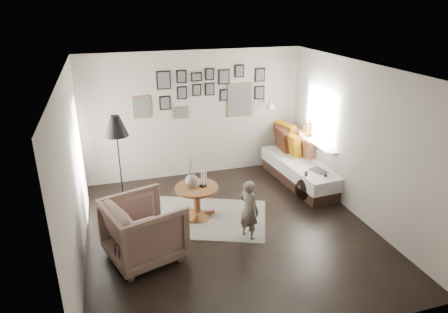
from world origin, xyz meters
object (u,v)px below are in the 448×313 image
object	(u,v)px
floor_lamp	(116,130)
demijohn_small	(324,190)
daybed	(302,166)
armchair	(144,230)
vase	(191,178)
pedestal_table	(197,203)
child	(249,210)
magazine_basket	(126,256)
demijohn_large	(305,189)

from	to	relation	value
floor_lamp	demijohn_small	xyz separation A→B (m)	(3.60, -0.71, -1.31)
daybed	armchair	xyz separation A→B (m)	(-3.40, -1.73, 0.13)
vase	floor_lamp	world-z (taller)	floor_lamp
pedestal_table	child	distance (m)	1.08
floor_lamp	child	distance (m)	2.56
floor_lamp	magazine_basket	bearing A→B (deg)	-92.48
vase	pedestal_table	bearing A→B (deg)	-14.04
vase	armchair	world-z (taller)	vase
daybed	demijohn_small	world-z (taller)	daybed
floor_lamp	demijohn_large	distance (m)	3.56
floor_lamp	demijohn_small	distance (m)	3.90
armchair	child	size ratio (longest dim) A/B	1.02
demijohn_large	child	world-z (taller)	child
vase	floor_lamp	size ratio (longest dim) A/B	0.30
armchair	demijohn_small	distance (m)	3.50
pedestal_table	vase	xyz separation A→B (m)	(-0.08, 0.02, 0.47)
magazine_basket	demijohn_large	distance (m)	3.53
floor_lamp	demijohn_small	world-z (taller)	floor_lamp
pedestal_table	armchair	bearing A→B (deg)	-137.56
pedestal_table	magazine_basket	distance (m)	1.66
demijohn_small	child	size ratio (longest dim) A/B	0.52
armchair	floor_lamp	bearing A→B (deg)	-10.28
armchair	child	world-z (taller)	child
vase	demijohn_small	size ratio (longest dim) A/B	1.02
vase	daybed	size ratio (longest dim) A/B	0.24
vase	floor_lamp	distance (m)	1.49
floor_lamp	armchair	bearing A→B (deg)	-82.20
vase	floor_lamp	bearing A→B (deg)	151.00
daybed	demijohn_large	size ratio (longest dim) A/B	3.94
pedestal_table	magazine_basket	bearing A→B (deg)	-139.94
child	daybed	bearing A→B (deg)	-75.95
pedestal_table	daybed	bearing A→B (deg)	19.08
daybed	child	bearing A→B (deg)	-141.21
daybed	magazine_basket	world-z (taller)	daybed
vase	armchair	size ratio (longest dim) A/B	0.52
magazine_basket	demijohn_large	world-z (taller)	demijohn_large
pedestal_table	child	xyz separation A→B (m)	(0.63, -0.85, 0.22)
armchair	demijohn_small	bearing A→B (deg)	-94.35
armchair	child	distance (m)	1.61
daybed	vase	bearing A→B (deg)	-166.39
magazine_basket	pedestal_table	bearing A→B (deg)	40.06
demijohn_large	pedestal_table	bearing A→B (deg)	-178.63
pedestal_table	daybed	world-z (taller)	daybed
vase	child	size ratio (longest dim) A/B	0.53
vase	magazine_basket	world-z (taller)	vase
daybed	pedestal_table	bearing A→B (deg)	-165.40
demijohn_small	daybed	bearing A→B (deg)	89.86
demijohn_small	demijohn_large	bearing A→B (deg)	160.17
vase	demijohn_small	bearing A→B (deg)	-2.08
armchair	vase	bearing A→B (deg)	-62.58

